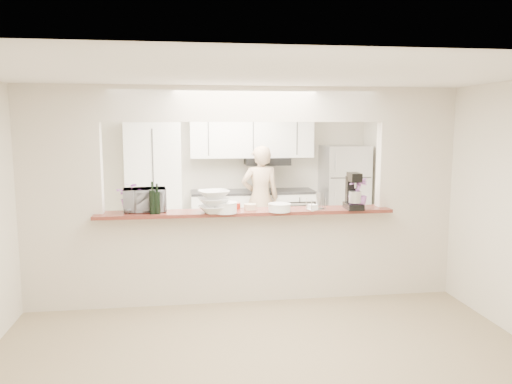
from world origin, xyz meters
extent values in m
plane|color=gray|center=(0.00, 0.00, 0.00)|extent=(6.00, 6.00, 0.00)
cube|color=beige|center=(0.00, 1.55, 0.01)|extent=(5.00, 2.90, 0.01)
cube|color=beige|center=(-2.05, 0.00, 1.25)|extent=(0.90, 0.15, 2.50)
cube|color=beige|center=(2.05, 0.00, 1.25)|extent=(0.90, 0.15, 2.50)
cube|color=beige|center=(0.00, 0.00, 2.30)|extent=(3.20, 0.15, 0.40)
cube|color=beige|center=(0.00, 0.00, 0.53)|extent=(3.20, 0.15, 1.05)
cube|color=brown|center=(0.00, -0.05, 1.07)|extent=(3.40, 0.38, 0.04)
cube|color=white|center=(-1.20, 2.70, 1.05)|extent=(0.90, 0.60, 2.10)
cube|color=white|center=(0.45, 2.70, 0.45)|extent=(2.10, 0.60, 0.90)
cube|color=#2B2B2D|center=(0.45, 2.70, 0.92)|extent=(2.10, 0.62, 0.04)
cube|color=white|center=(0.45, 2.83, 1.88)|extent=(2.10, 0.35, 0.75)
cube|color=black|center=(0.70, 2.72, 1.44)|extent=(0.75, 0.45, 0.12)
cube|color=black|center=(1.20, 2.40, 0.50)|extent=(0.55, 0.02, 0.55)
cube|color=#AFAFB4|center=(2.05, 2.65, 0.85)|extent=(0.75, 0.70, 1.70)
imported|color=#D872C3|center=(-1.30, 0.05, 1.26)|extent=(0.38, 0.36, 0.34)
cylinder|color=black|center=(-1.05, -0.15, 1.22)|extent=(0.07, 0.07, 0.27)
cylinder|color=black|center=(-1.05, -0.15, 1.40)|extent=(0.02, 0.02, 0.09)
cylinder|color=black|center=(-1.00, -0.15, 1.22)|extent=(0.07, 0.07, 0.25)
cylinder|color=black|center=(-1.00, -0.15, 1.38)|extent=(0.02, 0.02, 0.09)
imported|color=#A1A1A6|center=(-1.15, 0.05, 1.22)|extent=(0.50, 0.36, 0.26)
imported|color=white|center=(-0.38, -0.17, 1.21)|extent=(0.42, 0.42, 0.25)
cylinder|color=white|center=(-0.25, -0.19, 1.15)|extent=(0.26, 0.26, 0.11)
cylinder|color=white|center=(-0.25, -0.19, 1.21)|extent=(0.27, 0.27, 0.01)
cylinder|color=white|center=(0.37, -0.19, 1.13)|extent=(0.25, 0.25, 0.08)
cylinder|color=white|center=(0.37, -0.19, 1.18)|extent=(0.26, 0.26, 0.01)
cylinder|color=maroon|center=(-0.12, 0.08, 1.12)|extent=(0.14, 0.14, 0.07)
cylinder|color=beige|center=(0.05, -0.03, 1.12)|extent=(0.15, 0.15, 0.07)
cube|color=silver|center=(0.80, -0.15, 1.10)|extent=(0.25, 0.19, 0.01)
cube|color=white|center=(0.80, -0.15, 1.13)|extent=(0.12, 0.12, 0.05)
cube|color=black|center=(1.25, -0.15, 1.13)|extent=(0.20, 0.29, 0.07)
cube|color=black|center=(1.26, -0.05, 1.31)|extent=(0.13, 0.11, 0.31)
cube|color=black|center=(1.25, -0.16, 1.47)|extent=(0.13, 0.25, 0.10)
cylinder|color=#B7B7BC|center=(1.25, -0.21, 1.24)|extent=(0.14, 0.14, 0.13)
imported|color=#B969C4|center=(1.30, -0.15, 1.28)|extent=(0.26, 0.26, 0.38)
imported|color=tan|center=(0.52, 2.30, 0.86)|extent=(0.64, 0.43, 1.72)
camera|label=1|loc=(-0.68, -5.68, 2.09)|focal=35.00mm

